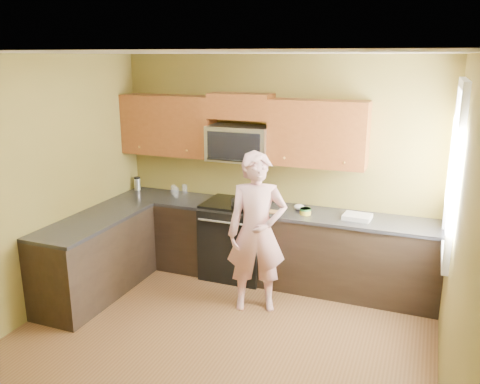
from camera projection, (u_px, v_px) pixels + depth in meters
The scene contains 27 objects.
floor at pixel (209, 352), 4.62m from camera, with size 4.00×4.00×0.00m, color brown.
ceiling at pixel (204, 53), 3.90m from camera, with size 4.00×4.00×0.00m, color white.
wall_back at pixel (276, 168), 6.05m from camera, with size 4.00×4.00×0.00m, color brown.
wall_front at pixel (37, 331), 2.46m from camera, with size 4.00×4.00×0.00m, color brown.
wall_left at pixel (27, 192), 4.96m from camera, with size 4.00×4.00×0.00m, color brown.
wall_right at pixel (458, 246), 3.55m from camera, with size 4.00×4.00×0.00m, color brown.
cabinet_back_run at pixel (267, 245), 6.03m from camera, with size 4.00×0.60×0.88m, color black.
cabinet_left_run at pixel (96, 258), 5.64m from camera, with size 0.60×1.60×0.88m, color black.
countertop_back at pixel (267, 210), 5.89m from camera, with size 4.00×0.62×0.04m, color black.
countertop_left at pixel (93, 220), 5.51m from camera, with size 0.62×1.60×0.04m, color black.
stove at pixel (236, 239), 6.13m from camera, with size 0.76×0.65×0.95m, color black, non-canonical shape.
microwave at pixel (240, 160), 5.99m from camera, with size 0.76×0.40×0.42m, color silver, non-canonical shape.
upper_cab_left at pixel (169, 154), 6.37m from camera, with size 1.22×0.33×0.75m, color brown, non-canonical shape.
upper_cab_right at pixel (316, 166), 5.69m from camera, with size 1.12×0.33×0.75m, color brown, non-canonical shape.
upper_cab_over_mw at pixel (241, 106), 5.84m from camera, with size 0.76×0.33×0.30m, color brown.
window at pixel (455, 171), 4.56m from camera, with size 0.06×1.06×1.66m, color white, non-canonical shape.
woman at pixel (257, 233), 5.22m from camera, with size 0.63×0.42×1.73m, color #D06870.
frying_pan at pixel (243, 205), 5.92m from camera, with size 0.29×0.50×0.07m, color black, non-canonical shape.
butter_tub at pixel (305, 214), 5.65m from camera, with size 0.13×0.13×0.09m, color yellow, non-canonical shape.
toast_slice at pixel (273, 212), 5.72m from camera, with size 0.11×0.11×0.01m, color #B27F47.
napkin_a at pixel (259, 208), 5.79m from camera, with size 0.11×0.12×0.06m, color silver.
napkin_b at pixel (299, 207), 5.82m from camera, with size 0.12×0.13×0.07m, color silver.
dish_towel at pixel (357, 217), 5.49m from camera, with size 0.30×0.24×0.05m, color silver.
travel_mug at pixel (138, 190), 6.68m from camera, with size 0.08×0.08×0.18m, color silver, non-canonical shape.
glass_a at pixel (185, 189), 6.49m from camera, with size 0.07×0.07×0.12m, color silver.
glass_b at pixel (176, 192), 6.34m from camera, with size 0.07×0.07×0.12m, color silver.
glass_c at pixel (174, 190), 6.46m from camera, with size 0.07×0.07×0.12m, color silver.
Camera 1 is at (1.75, -3.67, 2.68)m, focal length 36.90 mm.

